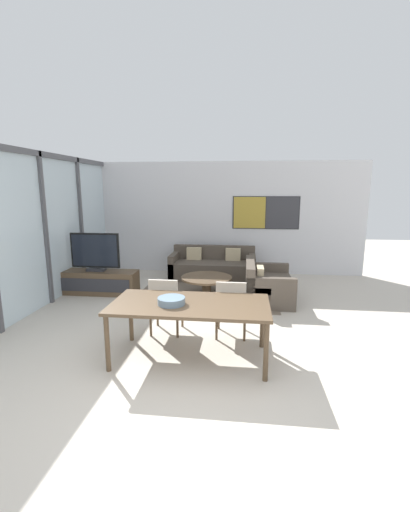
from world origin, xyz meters
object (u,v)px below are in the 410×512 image
at_px(tv_console, 97,282).
at_px(dining_table, 190,308).
at_px(television, 95,252).
at_px(dining_chair_left, 165,302).
at_px(sofa_side, 265,286).
at_px(sofa_main, 213,267).
at_px(dining_chair_centre, 231,305).
at_px(coffee_table, 207,282).
at_px(fruit_bowl, 171,300).

height_order(tv_console, dining_table, dining_table).
xyz_separation_m(television, dining_chair_left, (1.87, -1.79, -0.37)).
xyz_separation_m(tv_console, sofa_side, (3.43, 0.00, 0.02)).
xyz_separation_m(tv_console, sofa_main, (2.27, 1.53, 0.02)).
xyz_separation_m(dining_table, dining_chair_centre, (0.49, 0.70, -0.19)).
distance_m(sofa_side, dining_chair_left, 2.39).
xyz_separation_m(sofa_main, sofa_side, (1.16, -1.53, 0.00)).
bearing_deg(dining_chair_left, dining_chair_centre, -0.79).
height_order(sofa_side, dining_chair_left, dining_chair_left).
relative_size(coffee_table, fruit_bowl, 3.02).
height_order(television, sofa_side, television).
height_order(sofa_main, sofa_side, same).
bearing_deg(television, sofa_side, -0.00).
bearing_deg(fruit_bowl, sofa_main, 88.07).
xyz_separation_m(tv_console, television, (0.00, 0.00, 0.63)).
relative_size(coffee_table, dining_table, 0.52).
relative_size(television, coffee_table, 0.99).
bearing_deg(sofa_main, sofa_side, -52.87).
height_order(dining_chair_left, fruit_bowl, dining_chair_left).
relative_size(tv_console, dining_chair_left, 1.94).
bearing_deg(dining_chair_left, sofa_main, 83.05).
bearing_deg(dining_chair_centre, dining_table, -124.68).
bearing_deg(dining_table, dining_chair_centre, 55.32).
bearing_deg(fruit_bowl, tv_console, 129.61).
bearing_deg(television, dining_table, -46.77).
distance_m(dining_chair_left, dining_chair_centre, 0.97).
bearing_deg(coffee_table, sofa_main, 90.00).
distance_m(television, dining_chair_centre, 3.39).
xyz_separation_m(television, sofa_side, (3.43, -0.00, -0.60)).
bearing_deg(dining_chair_centre, television, 147.63).
bearing_deg(tv_console, dining_table, -46.76).
relative_size(sofa_main, dining_table, 1.02).
bearing_deg(dining_table, fruit_bowl, -161.52).
distance_m(television, sofa_main, 2.81).
distance_m(sofa_side, dining_chair_centre, 1.91).
bearing_deg(sofa_main, dining_chair_left, -96.95).
xyz_separation_m(television, dining_table, (2.36, -2.51, -0.19)).
distance_m(coffee_table, dining_chair_left, 1.94).
height_order(coffee_table, dining_chair_centre, dining_chair_centre).
bearing_deg(dining_table, coffee_table, 91.82).
bearing_deg(sofa_side, sofa_main, 37.13).
relative_size(sofa_side, dining_chair_centre, 1.56).
distance_m(sofa_main, dining_chair_centre, 3.39).
distance_m(television, dining_table, 3.45).
distance_m(television, sofa_side, 3.48).
bearing_deg(dining_chair_centre, sofa_side, 71.95).
height_order(television, sofa_main, television).
relative_size(television, dining_chair_left, 1.17).
distance_m(tv_console, fruit_bowl, 3.39).
distance_m(television, coffee_table, 2.35).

